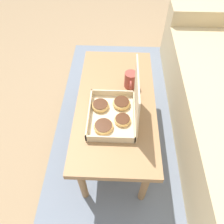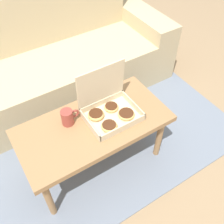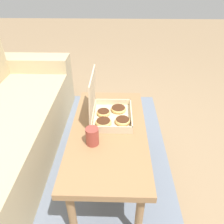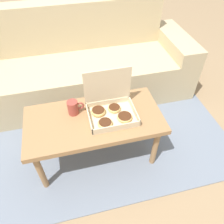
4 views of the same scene
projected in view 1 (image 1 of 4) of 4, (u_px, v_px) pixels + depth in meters
ground_plane at (129, 140)px, 1.71m from camera, size 12.00×12.00×0.00m
area_rug at (167, 141)px, 1.70m from camera, size 2.43×1.78×0.01m
coffee_table at (116, 106)px, 1.39m from camera, size 0.98×0.49×0.46m
pastry_box at (116, 111)px, 1.23m from camera, size 0.34×0.27×0.32m
coffee_mug at (130, 80)px, 1.38m from camera, size 0.12×0.08×0.11m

